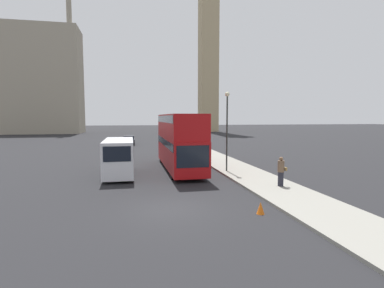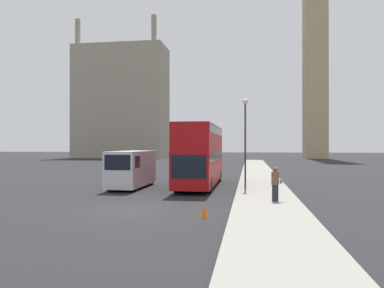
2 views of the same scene
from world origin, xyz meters
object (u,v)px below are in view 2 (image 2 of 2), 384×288
object	(u,v)px
white_van	(131,168)
street_lamp	(245,130)
red_double_decker_bus	(201,153)
pedestrian	(275,184)
clock_tower	(315,18)
parked_sedan	(192,163)

from	to	relation	value
white_van	street_lamp	bearing A→B (deg)	-2.35
red_double_decker_bus	pedestrian	distance (m)	9.53
pedestrian	red_double_decker_bus	bearing A→B (deg)	122.41
red_double_decker_bus	street_lamp	distance (m)	4.41
red_double_decker_bus	white_van	xyz separation A→B (m)	(-4.84, -1.97, -1.11)
clock_tower	parked_sedan	xyz separation A→B (m)	(-23.59, -40.71, -32.95)
parked_sedan	street_lamp	bearing A→B (deg)	-73.58
clock_tower	street_lamp	size ratio (longest dim) A/B	10.63
clock_tower	pedestrian	world-z (taller)	clock_tower
street_lamp	parked_sedan	distance (m)	27.55
clock_tower	red_double_decker_bus	size ratio (longest dim) A/B	5.80
white_van	parked_sedan	distance (m)	25.89
street_lamp	white_van	bearing A→B (deg)	177.65
clock_tower	pedestrian	distance (m)	80.79
street_lamp	pedestrian	bearing A→B (deg)	-73.78
clock_tower	pedestrian	bearing A→B (deg)	-101.09
red_double_decker_bus	street_lamp	bearing A→B (deg)	-34.09
street_lamp	red_double_decker_bus	bearing A→B (deg)	145.91
clock_tower	parked_sedan	distance (m)	57.44
white_van	pedestrian	world-z (taller)	white_van
clock_tower	white_van	world-z (taller)	clock_tower
clock_tower	red_double_decker_bus	xyz separation A→B (m)	(-19.27, -64.61, -31.05)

